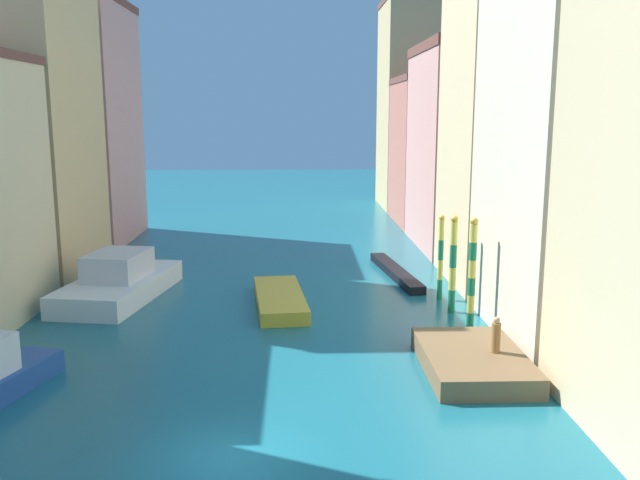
% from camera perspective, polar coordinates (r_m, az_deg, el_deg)
% --- Properties ---
extents(ground_plane, '(154.00, 154.00, 0.00)m').
position_cam_1_polar(ground_plane, '(43.86, -4.54, -2.38)').
color(ground_plane, '#196070').
extents(building_left_2, '(7.17, 10.17, 22.55)m').
position_cam_1_polar(building_left_2, '(45.06, -24.01, 11.56)').
color(building_left_2, '#DBB77A').
rests_on(building_left_2, ground).
extents(building_left_3, '(7.17, 11.25, 18.35)m').
position_cam_1_polar(building_left_3, '(55.51, -19.56, 9.36)').
color(building_left_3, tan).
rests_on(building_left_3, ground).
extents(building_right_1, '(7.17, 10.50, 21.09)m').
position_cam_1_polar(building_right_1, '(31.87, 21.60, 11.16)').
color(building_right_1, beige).
rests_on(building_right_1, ground).
extents(building_right_2, '(7.17, 8.69, 22.35)m').
position_cam_1_polar(building_right_2, '(40.97, 16.21, 12.09)').
color(building_right_2, beige).
rests_on(building_right_2, ground).
extents(building_right_3, '(7.17, 12.04, 14.86)m').
position_cam_1_polar(building_right_3, '(51.31, 12.29, 7.71)').
color(building_right_3, tan).
rests_on(building_right_3, ground).
extents(building_right_4, '(7.17, 10.95, 13.08)m').
position_cam_1_polar(building_right_4, '(62.51, 9.69, 7.47)').
color(building_right_4, '#C6705B').
rests_on(building_right_4, ground).
extents(building_right_5, '(7.17, 10.40, 21.43)m').
position_cam_1_polar(building_right_5, '(72.98, 8.08, 11.24)').
color(building_right_5, '#DBB77A').
rests_on(building_right_5, ground).
extents(waterfront_dock, '(3.81, 6.03, 0.80)m').
position_cam_1_polar(waterfront_dock, '(27.32, 12.78, -9.92)').
color(waterfront_dock, brown).
rests_on(waterfront_dock, ground).
extents(person_on_dock, '(0.36, 0.36, 1.42)m').
position_cam_1_polar(person_on_dock, '(27.06, 14.63, -7.84)').
color(person_on_dock, olive).
rests_on(person_on_dock, waterfront_dock).
extents(mooring_pole_0, '(0.37, 0.37, 5.28)m').
position_cam_1_polar(mooring_pole_0, '(31.59, 12.72, -2.74)').
color(mooring_pole_0, '#197247').
rests_on(mooring_pole_0, ground).
extents(mooring_pole_1, '(0.38, 0.38, 4.94)m').
position_cam_1_polar(mooring_pole_1, '(34.26, 11.16, -1.93)').
color(mooring_pole_1, '#197247').
rests_on(mooring_pole_1, ground).
extents(mooring_pole_2, '(0.31, 0.31, 4.59)m').
position_cam_1_polar(mooring_pole_2, '(36.59, 10.15, -1.38)').
color(mooring_pole_2, '#197247').
rests_on(mooring_pole_2, ground).
extents(vaporetto_white, '(5.40, 9.65, 2.53)m').
position_cam_1_polar(vaporetto_white, '(38.19, -16.61, -3.39)').
color(vaporetto_white, white).
rests_on(vaporetto_white, ground).
extents(gondola_black, '(2.12, 9.39, 0.48)m').
position_cam_1_polar(gondola_black, '(41.88, 6.39, -2.70)').
color(gondola_black, black).
rests_on(gondola_black, ground).
extents(motorboat_0, '(3.11, 7.58, 0.70)m').
position_cam_1_polar(motorboat_0, '(35.31, -3.42, -5.01)').
color(motorboat_0, gold).
rests_on(motorboat_0, ground).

